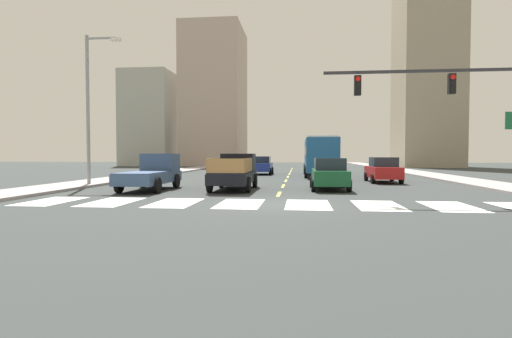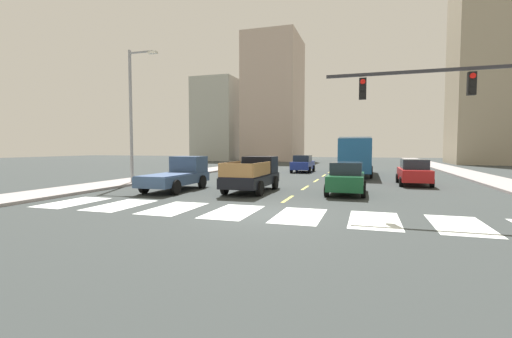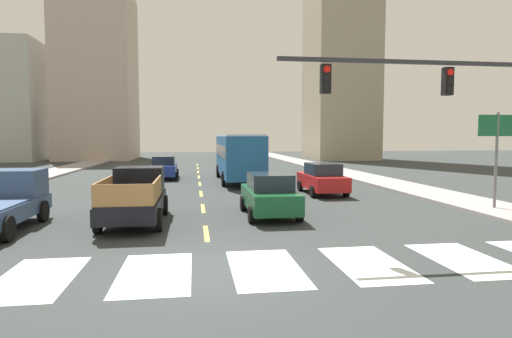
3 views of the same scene
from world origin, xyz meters
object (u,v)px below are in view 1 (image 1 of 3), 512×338
city_bus (320,154)px  traffic_signal_gantry (481,99)px  pickup_stakebed (235,172)px  pickup_dark (153,173)px  sedan_near_right (329,174)px  sedan_mid (262,165)px  streetlight_left (90,103)px  sedan_near_left (383,170)px

city_bus → traffic_signal_gantry: (5.70, -18.13, 2.27)m
pickup_stakebed → pickup_dark: size_ratio=1.00×
sedan_near_right → sedan_mid: bearing=107.6°
pickup_dark → traffic_signal_gantry: bearing=-15.8°
streetlight_left → city_bus: bearing=41.7°
pickup_dark → streetlight_left: streetlight_left is taller
pickup_stakebed → traffic_signal_gantry: 12.27m
sedan_near_right → streetlight_left: 14.69m
sedan_mid → traffic_signal_gantry: size_ratio=0.46×
sedan_near_right → traffic_signal_gantry: (5.84, -4.62, 3.37)m
sedan_mid → sedan_near_left: same height
sedan_near_right → city_bus: bearing=89.1°
city_bus → sedan_mid: bearing=152.5°
sedan_near_left → traffic_signal_gantry: size_ratio=0.46×
city_bus → sedan_near_left: 8.47m
sedan_mid → streetlight_left: (-8.88, -15.27, 4.11)m
pickup_stakebed → pickup_dark: same height
traffic_signal_gantry → sedan_near_right: bearing=141.6°
traffic_signal_gantry → streetlight_left: (-19.91, 5.45, 0.74)m
city_bus → traffic_signal_gantry: size_ratio=1.12×
pickup_stakebed → streetlight_left: bearing=174.2°
pickup_stakebed → streetlight_left: size_ratio=0.58×
pickup_dark → city_bus: bearing=53.6°
pickup_dark → traffic_signal_gantry: size_ratio=0.54×
pickup_stakebed → city_bus: (5.29, 13.77, 1.02)m
sedan_mid → pickup_dark: bearing=-101.9°
pickup_dark → traffic_signal_gantry: 16.15m
sedan_mid → streetlight_left: 18.14m
sedan_near_right → sedan_near_left: (4.05, 6.08, 0.00)m
sedan_mid → pickup_stakebed: bearing=-87.5°
sedan_near_right → streetlight_left: bearing=176.3°
traffic_signal_gantry → city_bus: bearing=107.5°
pickup_stakebed → pickup_dark: 4.47m
pickup_dark → city_bus: 17.50m
city_bus → streetlight_left: (-14.21, -12.68, 3.02)m
pickup_dark → sedan_near_left: pickup_dark is taller
pickup_dark → sedan_near_right: 9.61m
sedan_near_left → traffic_signal_gantry: (1.79, -10.70, 3.37)m
city_bus → sedan_near_right: city_bus is taller
sedan_near_left → traffic_signal_gantry: bearing=-80.7°
pickup_dark → city_bus: city_bus is taller
pickup_dark → streetlight_left: size_ratio=0.58×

